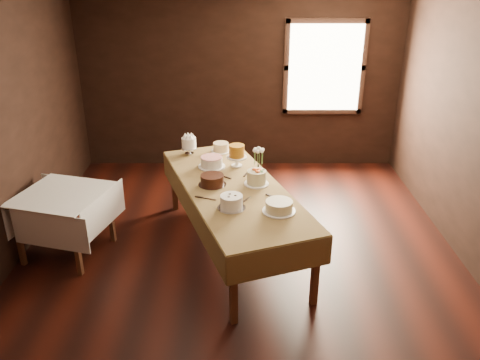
# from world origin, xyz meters

# --- Properties ---
(floor) EXTENTS (5.00, 6.00, 0.01)m
(floor) POSITION_xyz_m (0.00, 0.00, 0.00)
(floor) COLOR black
(floor) RESTS_ON ground
(wall_back) EXTENTS (5.00, 0.02, 2.80)m
(wall_back) POSITION_xyz_m (0.00, 3.00, 1.40)
(wall_back) COLOR black
(wall_back) RESTS_ON ground
(window) EXTENTS (1.10, 0.05, 1.30)m
(window) POSITION_xyz_m (1.30, 2.94, 1.60)
(window) COLOR #FFEABF
(window) RESTS_ON wall_back
(display_table) EXTENTS (1.84, 2.81, 0.81)m
(display_table) POSITION_xyz_m (-0.08, 0.35, 0.75)
(display_table) COLOR #4C2C1B
(display_table) RESTS_ON ground
(side_table) EXTENTS (1.10, 1.10, 0.76)m
(side_table) POSITION_xyz_m (-1.97, 0.27, 0.67)
(side_table) COLOR #4C2C1B
(side_table) RESTS_ON ground
(cake_meringue) EXTENTS (0.22, 0.22, 0.24)m
(cake_meringue) POSITION_xyz_m (-0.66, 1.32, 0.92)
(cake_meringue) COLOR silver
(cake_meringue) RESTS_ON display_table
(cake_speckled) EXTENTS (0.28, 0.28, 0.12)m
(cake_speckled) POSITION_xyz_m (-0.25, 1.42, 0.87)
(cake_speckled) COLOR white
(cake_speckled) RESTS_ON display_table
(cake_lattice) EXTENTS (0.33, 0.33, 0.12)m
(cake_lattice) POSITION_xyz_m (-0.34, 0.90, 0.87)
(cake_lattice) COLOR white
(cake_lattice) RESTS_ON display_table
(cake_caramel) EXTENTS (0.25, 0.25, 0.29)m
(cake_caramel) POSITION_xyz_m (-0.04, 0.92, 0.93)
(cake_caramel) COLOR white
(cake_caramel) RESTS_ON display_table
(cake_chocolate) EXTENTS (0.35, 0.35, 0.12)m
(cake_chocolate) POSITION_xyz_m (-0.31, 0.37, 0.87)
(cake_chocolate) COLOR silver
(cake_chocolate) RESTS_ON display_table
(cake_flowers) EXTENTS (0.28, 0.28, 0.16)m
(cake_flowers) POSITION_xyz_m (0.18, 0.40, 0.89)
(cake_flowers) COLOR white
(cake_flowers) RESTS_ON display_table
(cake_swirl) EXTENTS (0.31, 0.31, 0.15)m
(cake_swirl) POSITION_xyz_m (-0.09, -0.20, 0.88)
(cake_swirl) COLOR silver
(cake_swirl) RESTS_ON display_table
(cake_cream) EXTENTS (0.33, 0.33, 0.12)m
(cake_cream) POSITION_xyz_m (0.39, -0.26, 0.87)
(cake_cream) COLOR white
(cake_cream) RESTS_ON display_table
(cake_server_a) EXTENTS (0.15, 0.22, 0.01)m
(cake_server_a) POSITION_xyz_m (0.07, 0.01, 0.81)
(cake_server_a) COLOR silver
(cake_server_a) RESTS_ON display_table
(cake_server_b) EXTENTS (0.19, 0.18, 0.01)m
(cake_server_b) POSITION_xyz_m (0.40, 0.01, 0.81)
(cake_server_b) COLOR silver
(cake_server_b) RESTS_ON display_table
(cake_server_c) EXTENTS (0.20, 0.17, 0.01)m
(cake_server_c) POSITION_xyz_m (-0.23, 0.64, 0.81)
(cake_server_c) COLOR silver
(cake_server_c) RESTS_ON display_table
(cake_server_d) EXTENTS (0.11, 0.23, 0.01)m
(cake_server_d) POSITION_xyz_m (0.10, 0.75, 0.81)
(cake_server_d) COLOR silver
(cake_server_d) RESTS_ON display_table
(cake_server_e) EXTENTS (0.23, 0.11, 0.01)m
(cake_server_e) POSITION_xyz_m (-0.32, 0.01, 0.81)
(cake_server_e) COLOR silver
(cake_server_e) RESTS_ON display_table
(flower_vase) EXTENTS (0.16, 0.16, 0.12)m
(flower_vase) POSITION_xyz_m (0.21, 0.67, 0.87)
(flower_vase) COLOR #2D2823
(flower_vase) RESTS_ON display_table
(flower_bouquet) EXTENTS (0.14, 0.14, 0.20)m
(flower_bouquet) POSITION_xyz_m (0.21, 0.67, 1.05)
(flower_bouquet) COLOR white
(flower_bouquet) RESTS_ON flower_vase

